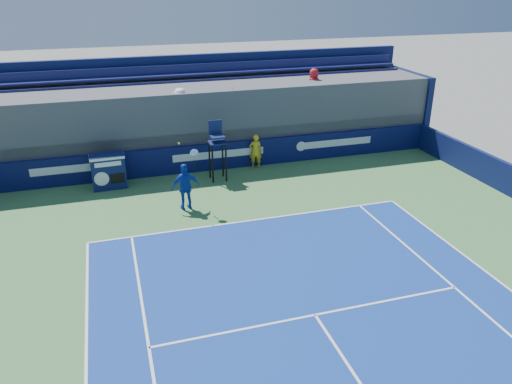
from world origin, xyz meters
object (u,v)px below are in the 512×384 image
object	(u,v)px
match_clock	(108,170)
umpire_chair	(217,144)
ball_person	(256,151)
tennis_player	(186,187)

from	to	relation	value
match_clock	umpire_chair	distance (m)	4.42
ball_person	umpire_chair	bearing A→B (deg)	36.41
match_clock	tennis_player	distance (m)	3.88
match_clock	tennis_player	xyz separation A→B (m)	(2.61, -2.87, 0.14)
ball_person	match_clock	bearing A→B (deg)	16.64
match_clock	umpire_chair	size ratio (longest dim) A/B	0.56
ball_person	tennis_player	world-z (taller)	tennis_player
match_clock	tennis_player	world-z (taller)	tennis_player
match_clock	umpire_chair	world-z (taller)	umpire_chair
umpire_chair	tennis_player	distance (m)	3.08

